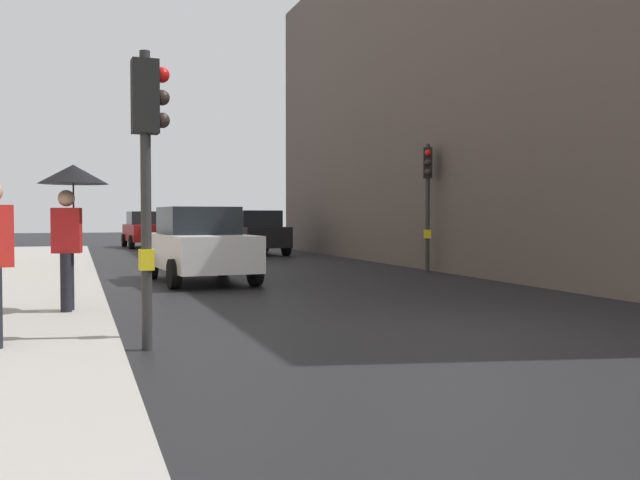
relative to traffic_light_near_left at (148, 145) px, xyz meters
The scene contains 9 objects.
ground_plane 4.81m from the traffic_light_near_left, ahead, with size 120.00×120.00×0.00m, color black.
sidewalk_kerb 6.87m from the traffic_light_near_left, 108.30° to the left, with size 3.42×40.00×0.16m, color #A8A5A0.
building_facade_right 18.41m from the traffic_light_near_left, 35.93° to the left, with size 12.00×27.27×11.07m, color #5B514C.
traffic_light_near_left is the anchor object (origin of this frame).
traffic_light_mid_street 12.44m from the traffic_light_near_left, 47.70° to the left, with size 0.34×0.45×3.53m.
car_white_compact 8.68m from the traffic_light_near_left, 76.76° to the left, with size 2.26×4.32×1.76m.
car_dark_suv 20.48m from the traffic_light_near_left, 72.98° to the left, with size 2.24×4.31×1.76m.
car_red_sedan 27.51m from the traffic_light_near_left, 84.87° to the left, with size 2.21×4.30×1.76m.
pedestrian_with_umbrella 2.82m from the traffic_light_near_left, 107.92° to the left, with size 1.00×1.00×2.14m.
Camera 1 is at (-4.96, -8.52, 1.56)m, focal length 39.97 mm.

